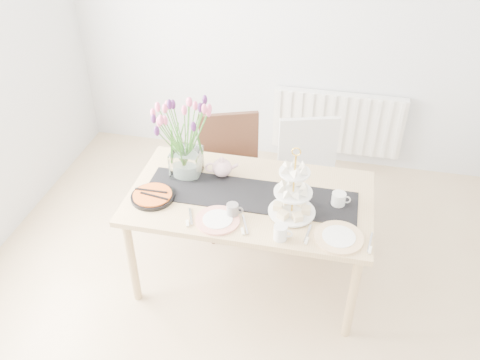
% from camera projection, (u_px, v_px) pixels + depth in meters
% --- Properties ---
extents(room_shell, '(4.50, 4.50, 4.50)m').
position_uv_depth(room_shell, '(231.00, 176.00, 2.59)').
color(room_shell, tan).
rests_on(room_shell, ground).
extents(radiator, '(1.20, 0.08, 0.60)m').
position_uv_depth(radiator, '(337.00, 123.00, 4.73)').
color(radiator, white).
rests_on(radiator, room_shell).
extents(dining_table, '(1.60, 0.90, 0.75)m').
position_uv_depth(dining_table, '(250.00, 205.00, 3.40)').
color(dining_table, tan).
rests_on(dining_table, ground).
extents(chair_brown, '(0.60, 0.60, 0.94)m').
position_uv_depth(chair_brown, '(231.00, 165.00, 3.99)').
color(chair_brown, '#3C2216').
rests_on(chair_brown, ground).
extents(chair_white, '(0.58, 0.58, 0.94)m').
position_uv_depth(chair_white, '(309.00, 170.00, 3.94)').
color(chair_white, silver).
rests_on(chair_white, ground).
extents(table_runner, '(1.40, 0.35, 0.01)m').
position_uv_depth(table_runner, '(250.00, 195.00, 3.35)').
color(table_runner, black).
rests_on(table_runner, dining_table).
extents(tulip_vase, '(0.71, 0.71, 0.61)m').
position_uv_depth(tulip_vase, '(184.00, 125.00, 3.32)').
color(tulip_vase, silver).
rests_on(tulip_vase, dining_table).
extents(cake_stand, '(0.30, 0.30, 0.44)m').
position_uv_depth(cake_stand, '(293.00, 198.00, 3.13)').
color(cake_stand, gold).
rests_on(cake_stand, dining_table).
extents(teapot, '(0.25, 0.21, 0.14)m').
position_uv_depth(teapot, '(222.00, 168.00, 3.49)').
color(teapot, white).
rests_on(teapot, dining_table).
extents(cream_jug, '(0.09, 0.09, 0.09)m').
position_uv_depth(cream_jug, '(339.00, 199.00, 3.25)').
color(cream_jug, silver).
rests_on(cream_jug, dining_table).
extents(tart_tin, '(0.28, 0.28, 0.03)m').
position_uv_depth(tart_tin, '(153.00, 196.00, 3.32)').
color(tart_tin, black).
rests_on(tart_tin, dining_table).
extents(mug_grey, '(0.09, 0.09, 0.09)m').
position_uv_depth(mug_grey, '(232.00, 210.00, 3.16)').
color(mug_grey, slate).
rests_on(mug_grey, dining_table).
extents(mug_white, '(0.08, 0.08, 0.10)m').
position_uv_depth(mug_white, '(280.00, 232.00, 2.99)').
color(mug_white, silver).
rests_on(mug_white, dining_table).
extents(plate_left, '(0.36, 0.36, 0.01)m').
position_uv_depth(plate_left, '(218.00, 220.00, 3.14)').
color(plate_left, silver).
rests_on(plate_left, dining_table).
extents(plate_right, '(0.33, 0.33, 0.02)m').
position_uv_depth(plate_right, '(339.00, 237.00, 3.01)').
color(plate_right, silver).
rests_on(plate_right, dining_table).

